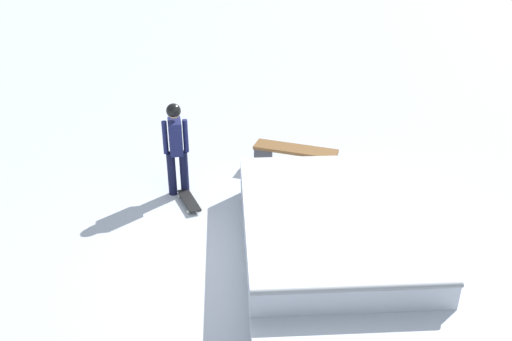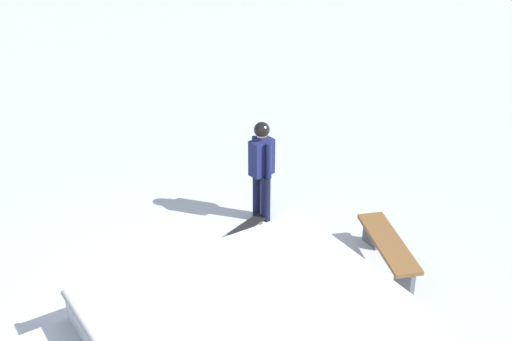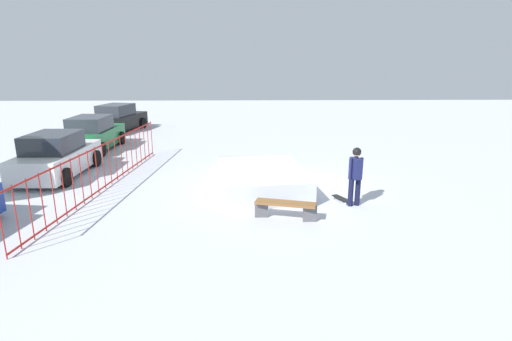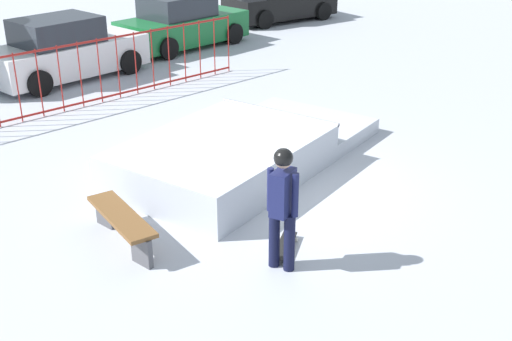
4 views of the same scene
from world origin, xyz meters
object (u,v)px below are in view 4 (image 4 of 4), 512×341
skate_ramp (238,152)px  parked_car_white (65,51)px  park_bench (122,222)px  parked_car_black (279,1)px  skater (283,200)px  parked_car_green (182,24)px  skateboard (285,246)px

skate_ramp → parked_car_white: (1.33, 7.32, 0.41)m
park_bench → parked_car_black: parked_car_black is taller
skate_ramp → skater: size_ratio=3.28×
skater → parked_car_green: skater is taller
skate_ramp → parked_car_black: bearing=29.7°
parked_car_black → skateboard: bearing=-127.5°
skate_ramp → parked_car_black: 13.55m
parked_car_green → parked_car_black: same height
parked_car_white → park_bench: bearing=-118.1°
skate_ramp → skateboard: (-1.66, -2.42, -0.24)m
skater → parked_car_green: (7.75, 10.29, -0.28)m
skateboard → parked_car_green: parked_car_green is taller
parked_car_white → parked_car_black: same height
park_bench → parked_car_green: 12.01m
skate_ramp → parked_car_white: parked_car_white is taller
skateboard → parked_car_green: (7.38, 10.05, 0.65)m
skater → skateboard: (0.37, 0.24, -0.93)m
park_bench → parked_car_green: size_ratio=0.40×
skate_ramp → skateboard: 2.94m
parked_car_white → parked_car_black: size_ratio=0.94×
parked_car_black → park_bench: bearing=-135.6°
skate_ramp → park_bench: 3.10m
skateboard → parked_car_white: (2.99, 9.74, 0.65)m
skater → skate_ramp: bearing=-141.2°
skate_ramp → park_bench: (-3.04, -0.57, 0.04)m
skateboard → parked_car_green: bearing=-152.8°
skater → parked_car_green: bearing=-140.9°
skateboard → parked_car_black: 16.36m
parked_car_black → skate_ramp: bearing=-130.9°
skater → park_bench: 2.41m
skate_ramp → park_bench: bearing=-175.9°
parked_car_green → skateboard: bearing=-124.9°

